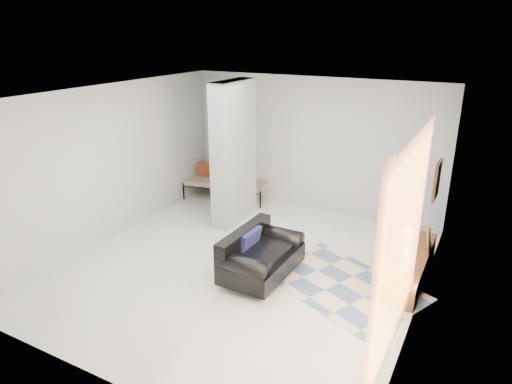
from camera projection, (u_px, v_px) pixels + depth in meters
The scene contains 17 objects.
floor at pixel (243, 265), 7.57m from camera, with size 6.00×6.00×0.00m, color white.
ceiling at pixel (241, 95), 6.61m from camera, with size 6.00×6.00×0.00m, color white.
wall_back at pixel (313, 145), 9.58m from camera, with size 6.00×6.00×0.00m, color silver.
wall_front at pixel (94, 271), 4.60m from camera, with size 6.00×6.00×0.00m, color silver.
wall_left at pixel (111, 162), 8.31m from camera, with size 6.00×6.00×0.00m, color silver.
wall_right at pixel (427, 218), 5.87m from camera, with size 6.00×6.00×0.00m, color silver.
partition_column at pixel (234, 153), 8.91m from camera, with size 0.35×1.20×2.80m, color #A1A6A8.
hallway_door at pixel (227, 151), 10.61m from camera, with size 0.85×0.06×2.04m, color silver.
curtain at pixel (403, 250), 4.94m from camera, with size 2.55×2.55×0.00m, color #D08A36.
wall_art at pixel (437, 180), 6.55m from camera, with size 0.04×0.45×0.55m, color #36200E.
media_console at pixel (411, 266), 7.13m from camera, with size 0.45×1.99×0.80m.
loveseat at pixel (259, 256), 7.12m from camera, with size 0.88×1.47×0.76m.
daybed at pixel (226, 181), 10.45m from camera, with size 1.98×1.12×0.77m.
area_rug at pixel (339, 283), 7.02m from camera, with size 2.36×1.57×0.01m, color beige.
cylinder_lamp at pixel (407, 249), 6.49m from camera, with size 0.12×0.12×0.68m, color silver.
bronze_figurine at pixel (416, 234), 7.46m from camera, with size 0.13×0.13×0.27m, color #2F1F15, non-canonical shape.
vase at pixel (405, 259), 6.75m from camera, with size 0.16×0.16×0.17m, color #B9C4BF.
Camera 1 is at (3.35, -5.81, 3.71)m, focal length 32.00 mm.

